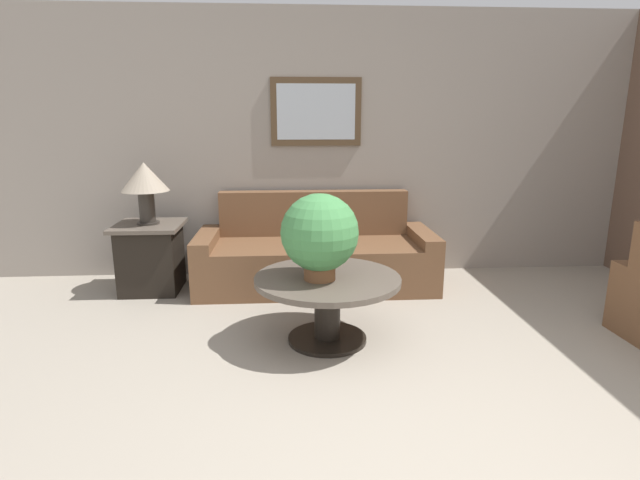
{
  "coord_description": "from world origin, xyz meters",
  "views": [
    {
      "loc": [
        -0.75,
        -1.84,
        1.57
      ],
      "look_at": [
        -0.49,
        2.2,
        0.58
      ],
      "focal_mm": 28.0,
      "sensor_mm": 36.0,
      "label": 1
    }
  ],
  "objects_px": {
    "side_table": "(151,257)",
    "potted_plant_on_table": "(320,234)",
    "table_lamp": "(145,181)",
    "couch_main": "(316,257)",
    "coffee_table": "(327,295)"
  },
  "relations": [
    {
      "from": "side_table",
      "to": "potted_plant_on_table",
      "type": "height_order",
      "value": "potted_plant_on_table"
    },
    {
      "from": "table_lamp",
      "to": "potted_plant_on_table",
      "type": "height_order",
      "value": "table_lamp"
    },
    {
      "from": "side_table",
      "to": "potted_plant_on_table",
      "type": "relative_size",
      "value": 1.06
    },
    {
      "from": "side_table",
      "to": "table_lamp",
      "type": "height_order",
      "value": "table_lamp"
    },
    {
      "from": "couch_main",
      "to": "coffee_table",
      "type": "xyz_separation_m",
      "value": [
        0.01,
        -1.25,
        0.07
      ]
    },
    {
      "from": "couch_main",
      "to": "table_lamp",
      "type": "relative_size",
      "value": 3.98
    },
    {
      "from": "side_table",
      "to": "potted_plant_on_table",
      "type": "xyz_separation_m",
      "value": [
        1.48,
        -1.25,
        0.48
      ]
    },
    {
      "from": "couch_main",
      "to": "table_lamp",
      "type": "xyz_separation_m",
      "value": [
        -1.53,
        -0.05,
        0.75
      ]
    },
    {
      "from": "coffee_table",
      "to": "potted_plant_on_table",
      "type": "relative_size",
      "value": 1.73
    },
    {
      "from": "couch_main",
      "to": "side_table",
      "type": "bearing_deg",
      "value": -177.97
    },
    {
      "from": "coffee_table",
      "to": "potted_plant_on_table",
      "type": "xyz_separation_m",
      "value": [
        -0.06,
        -0.06,
        0.46
      ]
    },
    {
      "from": "table_lamp",
      "to": "side_table",
      "type": "bearing_deg",
      "value": -45.0
    },
    {
      "from": "couch_main",
      "to": "side_table",
      "type": "distance_m",
      "value": 1.53
    },
    {
      "from": "potted_plant_on_table",
      "to": "coffee_table",
      "type": "bearing_deg",
      "value": 43.28
    },
    {
      "from": "table_lamp",
      "to": "potted_plant_on_table",
      "type": "bearing_deg",
      "value": -40.18
    }
  ]
}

